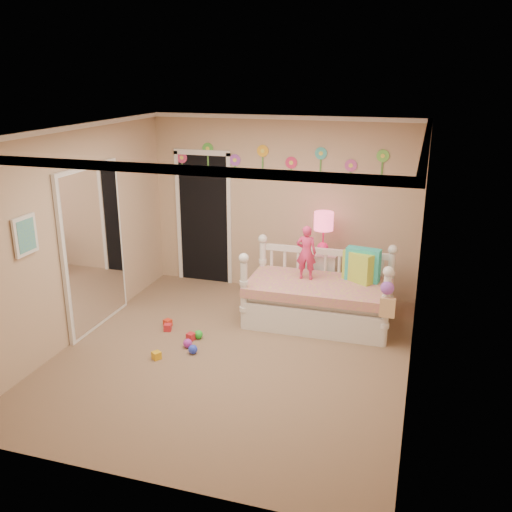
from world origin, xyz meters
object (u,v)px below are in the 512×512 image
(nightstand, at_px, (322,278))
(child, at_px, (306,253))
(table_lamp, at_px, (324,226))
(daybed, at_px, (319,287))

(nightstand, bearing_deg, child, -95.82)
(nightstand, height_order, table_lamp, table_lamp)
(child, relative_size, table_lamp, 1.21)
(daybed, xyz_separation_m, child, (-0.20, 0.09, 0.42))
(daybed, distance_m, table_lamp, 0.96)
(child, bearing_deg, table_lamp, -102.08)
(child, xyz_separation_m, nightstand, (0.10, 0.63, -0.56))
(child, relative_size, nightstand, 0.99)
(daybed, relative_size, table_lamp, 3.14)
(nightstand, bearing_deg, daybed, -79.00)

